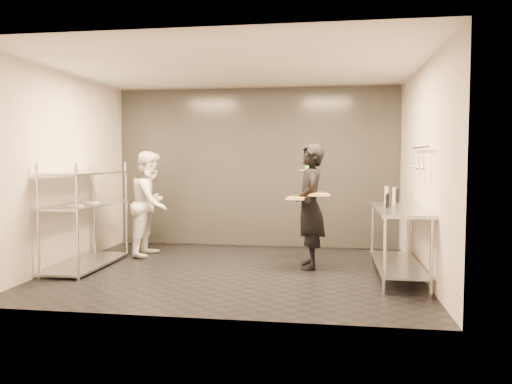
# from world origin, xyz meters

# --- Properties ---
(room_shell) EXTENTS (5.00, 4.00, 2.80)m
(room_shell) POSITION_xyz_m (0.00, 1.18, 1.40)
(room_shell) COLOR black
(room_shell) RESTS_ON ground
(pass_rack) EXTENTS (0.60, 1.60, 1.50)m
(pass_rack) POSITION_xyz_m (-2.15, -0.00, 0.77)
(pass_rack) COLOR silver
(pass_rack) RESTS_ON ground
(prep_counter) EXTENTS (0.60, 1.80, 0.92)m
(prep_counter) POSITION_xyz_m (2.18, 0.00, 0.63)
(prep_counter) COLOR silver
(prep_counter) RESTS_ON ground
(utensil_rail) EXTENTS (0.07, 1.20, 0.31)m
(utensil_rail) POSITION_xyz_m (2.43, -0.00, 1.55)
(utensil_rail) COLOR silver
(utensil_rail) RESTS_ON room_shell
(waiter) EXTENTS (0.49, 0.68, 1.76)m
(waiter) POSITION_xyz_m (1.02, 0.40, 0.88)
(waiter) COLOR black
(waiter) RESTS_ON ground
(chef) EXTENTS (0.65, 0.82, 1.67)m
(chef) POSITION_xyz_m (-1.55, 0.96, 0.83)
(chef) COLOR white
(chef) RESTS_ON ground
(pizza_plate_near) EXTENTS (0.35, 0.35, 0.05)m
(pizza_plate_near) POSITION_xyz_m (0.86, 0.20, 1.01)
(pizza_plate_near) COLOR white
(pizza_plate_near) RESTS_ON waiter
(pizza_plate_far) EXTENTS (0.31, 0.31, 0.05)m
(pizza_plate_far) POSITION_xyz_m (1.15, 0.17, 1.07)
(pizza_plate_far) COLOR white
(pizza_plate_far) RESTS_ON waiter
(salad_plate) EXTENTS (0.28, 0.28, 0.07)m
(salad_plate) POSITION_xyz_m (0.98, 0.72, 1.40)
(salad_plate) COLOR white
(salad_plate) RESTS_ON waiter
(pos_monitor) EXTENTS (0.10, 0.25, 0.18)m
(pos_monitor) POSITION_xyz_m (2.06, 0.08, 1.01)
(pos_monitor) COLOR black
(pos_monitor) RESTS_ON prep_counter
(bottle_green) EXTENTS (0.07, 0.07, 0.23)m
(bottle_green) POSITION_xyz_m (2.11, 0.80, 1.04)
(bottle_green) COLOR gray
(bottle_green) RESTS_ON prep_counter
(bottle_clear) EXTENTS (0.07, 0.07, 0.22)m
(bottle_clear) POSITION_xyz_m (2.23, 0.80, 1.03)
(bottle_clear) COLOR gray
(bottle_clear) RESTS_ON prep_counter
(bottle_dark) EXTENTS (0.06, 0.06, 0.20)m
(bottle_dark) POSITION_xyz_m (2.25, 0.79, 1.02)
(bottle_dark) COLOR black
(bottle_dark) RESTS_ON prep_counter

